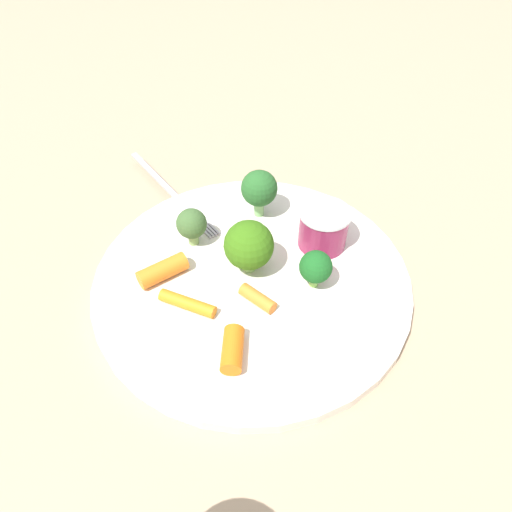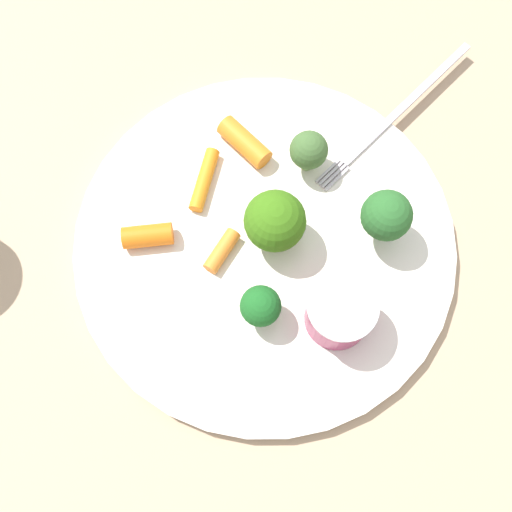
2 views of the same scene
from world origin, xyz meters
TOP-DOWN VIEW (x-y plane):
  - ground_plane at (0.00, 0.00)m, footprint 2.40×2.40m
  - plate at (0.00, 0.00)m, footprint 0.30×0.30m
  - sauce_cup at (0.02, -0.08)m, footprint 0.05×0.05m
  - broccoli_floret_0 at (0.08, -0.04)m, footprint 0.04×0.04m
  - broccoli_floret_1 at (0.01, 0.00)m, footprint 0.05×0.05m
  - broccoli_floret_2 at (-0.03, -0.05)m, footprint 0.03×0.03m
  - broccoli_floret_3 at (0.06, 0.04)m, footprint 0.03×0.03m
  - carrot_stick_0 at (0.02, 0.08)m, footprint 0.03×0.05m
  - carrot_stick_1 at (-0.03, 0.01)m, footprint 0.04×0.03m
  - carrot_stick_2 at (-0.02, 0.07)m, footprint 0.04×0.05m
  - carrot_stick_3 at (-0.08, 0.04)m, footprint 0.04×0.03m
  - fork at (0.15, 0.05)m, footprint 0.18×0.06m

SIDE VIEW (x-z plane):
  - ground_plane at x=0.00m, z-range 0.00..0.00m
  - plate at x=0.00m, z-range 0.00..0.01m
  - fork at x=0.15m, z-range 0.01..0.01m
  - carrot_stick_2 at x=-0.02m, z-range 0.01..0.02m
  - carrot_stick_1 at x=-0.03m, z-range 0.01..0.02m
  - carrot_stick_3 at x=-0.08m, z-range 0.01..0.03m
  - carrot_stick_0 at x=0.02m, z-range 0.01..0.03m
  - sauce_cup at x=0.02m, z-range 0.01..0.05m
  - broccoli_floret_2 at x=-0.03m, z-range 0.02..0.06m
  - broccoli_floret_3 at x=0.06m, z-range 0.02..0.06m
  - broccoli_floret_1 at x=0.01m, z-range 0.02..0.07m
  - broccoli_floret_0 at x=0.08m, z-range 0.02..0.07m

